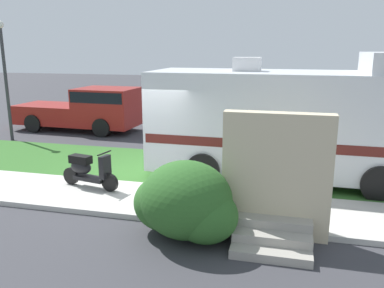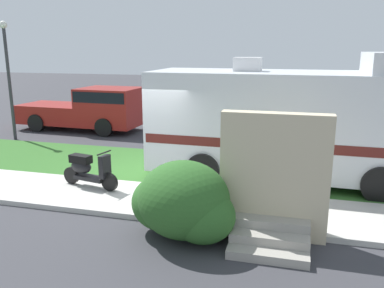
{
  "view_description": "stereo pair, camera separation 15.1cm",
  "coord_description": "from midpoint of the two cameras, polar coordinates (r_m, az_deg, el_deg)",
  "views": [
    {
      "loc": [
        3.75,
        -9.4,
        3.54
      ],
      "look_at": [
        1.34,
        0.3,
        1.1
      ],
      "focal_mm": 37.17,
      "sensor_mm": 36.0,
      "label": 1
    },
    {
      "loc": [
        3.9,
        -9.36,
        3.54
      ],
      "look_at": [
        1.34,
        0.3,
        1.1
      ],
      "focal_mm": 37.17,
      "sensor_mm": 36.0,
      "label": 2
    }
  ],
  "objects": [
    {
      "name": "street_lamp_post",
      "position": [
        16.75,
        -25.52,
        9.56
      ],
      "size": [
        0.28,
        0.28,
        4.49
      ],
      "color": "#333338",
      "rests_on": "ground"
    },
    {
      "name": "sidewalk",
      "position": [
        9.68,
        -10.43,
        -7.6
      ],
      "size": [
        24.0,
        2.0,
        0.12
      ],
      "color": "beige",
      "rests_on": "ground"
    },
    {
      "name": "motorhome_rv",
      "position": [
        10.91,
        13.55,
        3.24
      ],
      "size": [
        7.29,
        2.73,
        3.42
      ],
      "color": "silver",
      "rests_on": "ground"
    },
    {
      "name": "bottle_spare",
      "position": [
        8.32,
        14.33,
        -10.1
      ],
      "size": [
        0.08,
        0.08,
        0.28
      ],
      "color": "#19722D",
      "rests_on": "ground"
    },
    {
      "name": "scooter",
      "position": [
        10.25,
        -15.18,
        -3.58
      ],
      "size": [
        1.64,
        0.61,
        0.97
      ],
      "color": "black",
      "rests_on": "ground"
    },
    {
      "name": "bicycle",
      "position": [
        8.71,
        -2.09,
        -6.75
      ],
      "size": [
        1.7,
        0.52,
        0.88
      ],
      "color": "black",
      "rests_on": "ground"
    },
    {
      "name": "pickup_truck_near",
      "position": [
        17.7,
        -14.83,
        5.0
      ],
      "size": [
        5.49,
        2.27,
        1.88
      ],
      "color": "maroon",
      "rests_on": "ground"
    },
    {
      "name": "ground_plane",
      "position": [
        10.73,
        -7.79,
        -5.68
      ],
      "size": [
        80.0,
        80.0,
        0.0
      ],
      "primitive_type": "plane",
      "color": "#38383D"
    },
    {
      "name": "porch_steps",
      "position": [
        7.55,
        11.29,
        -6.5
      ],
      "size": [
        2.0,
        1.26,
        2.4
      ],
      "color": "#9E998E",
      "rests_on": "ground"
    },
    {
      "name": "grass_strip",
      "position": [
        12.05,
        -5.18,
        -3.22
      ],
      "size": [
        24.0,
        3.4,
        0.08
      ],
      "color": "#336628",
      "rests_on": "ground"
    },
    {
      "name": "bush_by_porch",
      "position": [
        7.51,
        -1.6,
        -8.52
      ],
      "size": [
        2.08,
        1.56,
        1.47
      ],
      "color": "#2D6026",
      "rests_on": "ground"
    },
    {
      "name": "bottle_green",
      "position": [
        8.53,
        9.19,
        -9.38
      ],
      "size": [
        0.07,
        0.07,
        0.23
      ],
      "color": "navy",
      "rests_on": "ground"
    }
  ]
}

